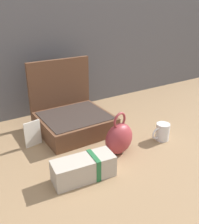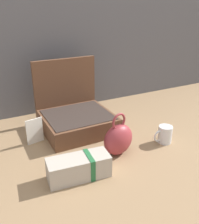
{
  "view_description": "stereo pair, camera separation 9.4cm",
  "coord_description": "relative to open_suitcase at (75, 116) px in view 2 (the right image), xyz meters",
  "views": [
    {
      "loc": [
        -0.6,
        -0.94,
        0.67
      ],
      "look_at": [
        -0.03,
        -0.02,
        0.2
      ],
      "focal_mm": 40.33,
      "sensor_mm": 36.0,
      "label": 1
    },
    {
      "loc": [
        -0.52,
        -0.99,
        0.67
      ],
      "look_at": [
        -0.03,
        -0.02,
        0.2
      ],
      "focal_mm": 40.33,
      "sensor_mm": 36.0,
      "label": 2
    }
  ],
  "objects": [
    {
      "name": "ground_plane",
      "position": [
        0.05,
        -0.23,
        -0.08
      ],
      "size": [
        6.0,
        6.0,
        0.0
      ],
      "primitive_type": "plane",
      "color": "#8C6D4C"
    },
    {
      "name": "open_suitcase",
      "position": [
        0.0,
        0.0,
        0.0
      ],
      "size": [
        0.38,
        0.36,
        0.38
      ],
      "color": "brown",
      "rests_on": "ground_plane"
    },
    {
      "name": "coffee_mug",
      "position": [
        0.35,
        -0.36,
        -0.03
      ],
      "size": [
        0.11,
        0.07,
        0.09
      ],
      "color": "silver",
      "rests_on": "ground_plane"
    },
    {
      "name": "teal_pouch_handbag",
      "position": [
        0.08,
        -0.34,
        -0.0
      ],
      "size": [
        0.18,
        0.14,
        0.21
      ],
      "color": "maroon",
      "rests_on": "ground_plane"
    },
    {
      "name": "cream_toiletry_bag",
      "position": [
        -0.15,
        -0.42,
        -0.03
      ],
      "size": [
        0.27,
        0.13,
        0.1
      ],
      "color": "#B2A899",
      "rests_on": "ground_plane"
    },
    {
      "name": "info_card_left",
      "position": [
        -0.25,
        -0.06,
        -0.01
      ],
      "size": [
        0.09,
        0.02,
        0.13
      ],
      "primitive_type": "cube",
      "rotation": [
        0.0,
        0.0,
        0.18
      ],
      "color": "white",
      "rests_on": "ground_plane"
    }
  ]
}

